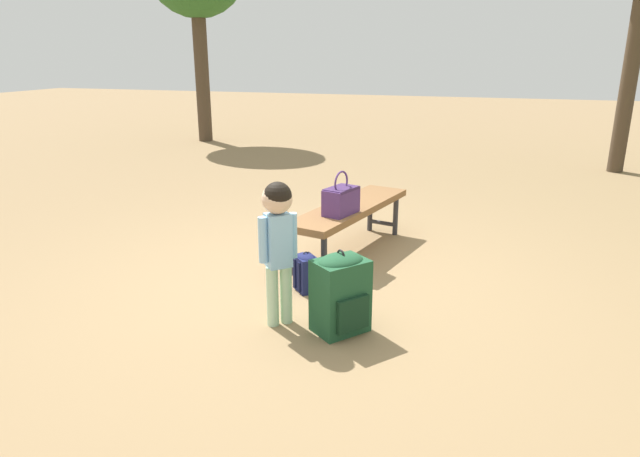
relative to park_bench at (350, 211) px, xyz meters
name	(u,v)px	position (x,y,z in m)	size (l,w,h in m)	color
ground_plane	(304,287)	(0.87, -0.14, -0.39)	(40.00, 40.00, 0.00)	#8C704C
park_bench	(350,211)	(0.00, 0.00, 0.00)	(1.65, 0.76, 0.45)	brown
handbag	(341,199)	(0.31, 0.00, 0.18)	(0.36, 0.27, 0.37)	#4C2D66
child_standing	(278,231)	(1.49, -0.09, 0.26)	(0.20, 0.21, 0.98)	#B2D8B2
backpack_large	(341,291)	(1.46, 0.32, -0.11)	(0.41, 0.40, 0.56)	#1E4C2D
backpack_small	(306,271)	(0.92, -0.10, -0.24)	(0.23, 0.23, 0.32)	#191E4C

